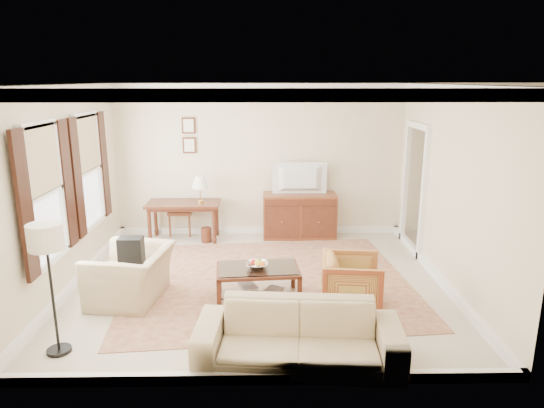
{
  "coord_description": "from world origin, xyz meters",
  "views": [
    {
      "loc": [
        0.08,
        -6.73,
        2.96
      ],
      "look_at": [
        0.2,
        0.3,
        1.15
      ],
      "focal_mm": 32.0,
      "sensor_mm": 36.0,
      "label": 1
    }
  ],
  "objects_px": {
    "sideboard": "(299,216)",
    "sofa": "(299,326)",
    "striped_armchair": "(352,280)",
    "club_armchair": "(130,267)",
    "tv": "(300,169)",
    "coffee_table": "(258,275)",
    "writing_desk": "(183,208)"
  },
  "relations": [
    {
      "from": "sideboard",
      "to": "sofa",
      "type": "height_order",
      "value": "sofa"
    },
    {
      "from": "striped_armchair",
      "to": "club_armchair",
      "type": "distance_m",
      "value": 3.0
    },
    {
      "from": "sideboard",
      "to": "tv",
      "type": "height_order",
      "value": "tv"
    },
    {
      "from": "coffee_table",
      "to": "striped_armchair",
      "type": "height_order",
      "value": "striped_armchair"
    },
    {
      "from": "tv",
      "to": "sideboard",
      "type": "bearing_deg",
      "value": -90.0
    },
    {
      "from": "tv",
      "to": "striped_armchair",
      "type": "xyz_separation_m",
      "value": [
        0.48,
        -2.98,
        -0.95
      ]
    },
    {
      "from": "tv",
      "to": "sofa",
      "type": "height_order",
      "value": "tv"
    },
    {
      "from": "coffee_table",
      "to": "club_armchair",
      "type": "height_order",
      "value": "club_armchair"
    },
    {
      "from": "sideboard",
      "to": "striped_armchair",
      "type": "relative_size",
      "value": 1.77
    },
    {
      "from": "tv",
      "to": "striped_armchair",
      "type": "relative_size",
      "value": 1.26
    },
    {
      "from": "sofa",
      "to": "striped_armchair",
      "type": "bearing_deg",
      "value": 63.06
    },
    {
      "from": "striped_armchair",
      "to": "sofa",
      "type": "bearing_deg",
      "value": 154.93
    },
    {
      "from": "striped_armchair",
      "to": "sofa",
      "type": "xyz_separation_m",
      "value": [
        -0.8,
        -1.3,
        0.04
      ]
    },
    {
      "from": "club_armchair",
      "to": "sofa",
      "type": "bearing_deg",
      "value": 62.42
    },
    {
      "from": "sideboard",
      "to": "striped_armchair",
      "type": "bearing_deg",
      "value": -80.97
    },
    {
      "from": "sideboard",
      "to": "club_armchair",
      "type": "bearing_deg",
      "value": -132.73
    },
    {
      "from": "sideboard",
      "to": "striped_armchair",
      "type": "height_order",
      "value": "sideboard"
    },
    {
      "from": "writing_desk",
      "to": "striped_armchair",
      "type": "bearing_deg",
      "value": -47.0
    },
    {
      "from": "striped_armchair",
      "to": "writing_desk",
      "type": "bearing_deg",
      "value": 49.4
    },
    {
      "from": "writing_desk",
      "to": "sideboard",
      "type": "bearing_deg",
      "value": 3.65
    },
    {
      "from": "sideboard",
      "to": "tv",
      "type": "relative_size",
      "value": 1.41
    },
    {
      "from": "writing_desk",
      "to": "striped_armchair",
      "type": "xyz_separation_m",
      "value": [
        2.67,
        -2.86,
        -0.23
      ]
    },
    {
      "from": "sofa",
      "to": "sideboard",
      "type": "bearing_deg",
      "value": 90.29
    },
    {
      "from": "writing_desk",
      "to": "sideboard",
      "type": "distance_m",
      "value": 2.2
    },
    {
      "from": "club_armchair",
      "to": "sofa",
      "type": "distance_m",
      "value": 2.7
    },
    {
      "from": "sofa",
      "to": "club_armchair",
      "type": "bearing_deg",
      "value": 148.66
    },
    {
      "from": "striped_armchair",
      "to": "club_armchair",
      "type": "xyz_separation_m",
      "value": [
        -2.98,
        0.28,
        0.09
      ]
    },
    {
      "from": "sideboard",
      "to": "coffee_table",
      "type": "xyz_separation_m",
      "value": [
        -0.77,
        -2.75,
        -0.06
      ]
    },
    {
      "from": "coffee_table",
      "to": "striped_armchair",
      "type": "bearing_deg",
      "value": -11.34
    },
    {
      "from": "writing_desk",
      "to": "coffee_table",
      "type": "relative_size",
      "value": 1.14
    },
    {
      "from": "coffee_table",
      "to": "sofa",
      "type": "distance_m",
      "value": 1.61
    },
    {
      "from": "club_armchair",
      "to": "tv",
      "type": "bearing_deg",
      "value": 145.33
    }
  ]
}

